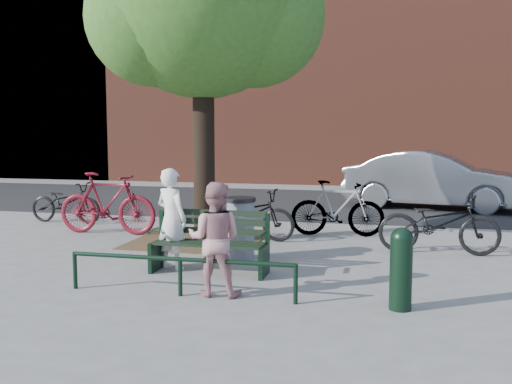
% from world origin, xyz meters
% --- Properties ---
extents(ground, '(90.00, 90.00, 0.00)m').
position_xyz_m(ground, '(0.00, 0.00, 0.00)').
color(ground, gray).
rests_on(ground, ground).
extents(dirt_pit, '(2.40, 2.00, 0.02)m').
position_xyz_m(dirt_pit, '(-1.00, 2.20, 0.01)').
color(dirt_pit, brown).
rests_on(dirt_pit, ground).
extents(road, '(40.00, 7.00, 0.01)m').
position_xyz_m(road, '(0.00, 8.50, 0.01)').
color(road, black).
rests_on(road, ground).
extents(townhouse_row, '(45.00, 4.00, 14.00)m').
position_xyz_m(townhouse_row, '(0.17, 16.00, 6.25)').
color(townhouse_row, brown).
rests_on(townhouse_row, ground).
extents(park_bench, '(1.74, 0.54, 0.97)m').
position_xyz_m(park_bench, '(-0.00, 0.08, 0.48)').
color(park_bench, black).
rests_on(park_bench, ground).
extents(guard_railing, '(3.06, 0.06, 0.51)m').
position_xyz_m(guard_railing, '(0.00, -1.20, 0.40)').
color(guard_railing, black).
rests_on(guard_railing, ground).
extents(street_tree, '(4.20, 3.80, 6.50)m').
position_xyz_m(street_tree, '(-0.75, 2.20, 4.42)').
color(street_tree, black).
rests_on(street_tree, ground).
extents(person_left, '(0.67, 0.57, 1.55)m').
position_xyz_m(person_left, '(-0.65, 0.15, 0.78)').
color(person_left, white).
rests_on(person_left, ground).
extents(person_right, '(0.74, 0.60, 1.47)m').
position_xyz_m(person_right, '(0.42, -1.05, 0.74)').
color(person_right, tan).
rests_on(person_right, ground).
extents(bollard, '(0.26, 0.26, 0.99)m').
position_xyz_m(bollard, '(2.75, -1.13, 0.53)').
color(bollard, black).
rests_on(bollard, ground).
extents(litter_bin, '(0.50, 0.50, 1.03)m').
position_xyz_m(litter_bin, '(0.21, 1.03, 0.52)').
color(litter_bin, gray).
rests_on(litter_bin, ground).
extents(bicycle_a, '(1.82, 0.69, 0.94)m').
position_xyz_m(bicycle_a, '(-4.65, 3.70, 0.47)').
color(bicycle_a, black).
rests_on(bicycle_a, ground).
extents(bicycle_b, '(2.12, 0.63, 1.27)m').
position_xyz_m(bicycle_b, '(-3.03, 2.61, 0.63)').
color(bicycle_b, maroon).
rests_on(bicycle_b, ground).
extents(bicycle_c, '(1.94, 0.81, 1.00)m').
position_xyz_m(bicycle_c, '(-0.09, 2.68, 0.50)').
color(bicycle_c, black).
rests_on(bicycle_c, ground).
extents(bicycle_d, '(1.91, 0.69, 1.12)m').
position_xyz_m(bicycle_d, '(1.58, 3.48, 0.56)').
color(bicycle_d, gray).
rests_on(bicycle_d, ground).
extents(bicycle_e, '(2.04, 0.74, 1.07)m').
position_xyz_m(bicycle_e, '(3.43, 2.20, 0.53)').
color(bicycle_e, black).
rests_on(bicycle_e, ground).
extents(parked_car, '(4.95, 2.47, 1.56)m').
position_xyz_m(parked_car, '(3.75, 8.11, 0.78)').
color(parked_car, gray).
rests_on(parked_car, ground).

